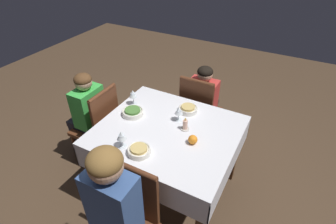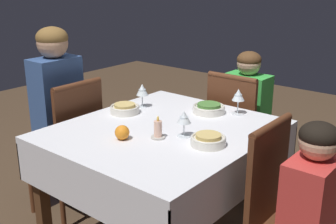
{
  "view_description": "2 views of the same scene",
  "coord_description": "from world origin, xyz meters",
  "views": [
    {
      "loc": [
        0.8,
        -1.48,
        2.15
      ],
      "look_at": [
        -0.02,
        0.04,
        0.91
      ],
      "focal_mm": 28.0,
      "sensor_mm": 36.0,
      "label": 1
    },
    {
      "loc": [
        1.61,
        1.35,
        1.55
      ],
      "look_at": [
        0.04,
        0.06,
        0.88
      ],
      "focal_mm": 45.0,
      "sensor_mm": 36.0,
      "label": 2
    }
  ],
  "objects": [
    {
      "name": "chair_north",
      "position": [
        -0.01,
        0.72,
        0.51
      ],
      "size": [
        0.39,
        0.39,
        0.94
      ],
      "rotation": [
        0.0,
        0.0,
        3.14
      ],
      "color": "#562D19",
      "rests_on": "ground_plane"
    },
    {
      "name": "ground_plane",
      "position": [
        0.0,
        0.0,
        0.0
      ],
      "size": [
        8.0,
        8.0,
        0.0
      ],
      "primitive_type": "plane",
      "color": "#4C3826"
    },
    {
      "name": "chair_west",
      "position": [
        -0.78,
        0.01,
        0.51
      ],
      "size": [
        0.39,
        0.39,
        0.94
      ],
      "rotation": [
        0.0,
        0.0,
        -1.57
      ],
      "color": "#562D19",
      "rests_on": "ground_plane"
    },
    {
      "name": "dining_table",
      "position": [
        0.0,
        0.0,
        0.67
      ],
      "size": [
        1.14,
        1.01,
        0.77
      ],
      "color": "silver",
      "rests_on": "ground_plane"
    },
    {
      "name": "wine_glass_south",
      "position": [
        -0.21,
        -0.34,
        0.87
      ],
      "size": [
        0.07,
        0.07,
        0.15
      ],
      "color": "white",
      "rests_on": "dining_table"
    },
    {
      "name": "bowl_south",
      "position": [
        -0.06,
        -0.35,
        0.79
      ],
      "size": [
        0.17,
        0.17,
        0.06
      ],
      "color": "silver",
      "rests_on": "dining_table"
    },
    {
      "name": "person_adult_denim",
      "position": [
        0.08,
        -0.86,
        0.7
      ],
      "size": [
        0.3,
        0.34,
        1.25
      ],
      "color": "#383342",
      "rests_on": "ground_plane"
    },
    {
      "name": "bowl_north",
      "position": [
        0.04,
        0.31,
        0.79
      ],
      "size": [
        0.17,
        0.17,
        0.06
      ],
      "color": "silver",
      "rests_on": "dining_table"
    },
    {
      "name": "person_child_red",
      "position": [
        -0.01,
        0.88,
        0.54
      ],
      "size": [
        0.3,
        0.33,
        0.98
      ],
      "rotation": [
        0.0,
        0.0,
        3.14
      ],
      "color": "#4C4233",
      "rests_on": "ground_plane"
    },
    {
      "name": "candle_centerpiece",
      "position": [
        0.13,
        0.07,
        0.8
      ],
      "size": [
        0.07,
        0.07,
        0.12
      ],
      "color": "beige",
      "rests_on": "dining_table"
    },
    {
      "name": "chair_south",
      "position": [
        0.08,
        -0.72,
        0.51
      ],
      "size": [
        0.39,
        0.39,
        0.94
      ],
      "color": "#562D19",
      "rests_on": "ground_plane"
    },
    {
      "name": "bowl_west",
      "position": [
        -0.37,
        0.04,
        0.79
      ],
      "size": [
        0.19,
        0.19,
        0.06
      ],
      "color": "silver",
      "rests_on": "dining_table"
    },
    {
      "name": "wine_glass_west",
      "position": [
        -0.46,
        0.18,
        0.88
      ],
      "size": [
        0.07,
        0.07,
        0.15
      ],
      "color": "white",
      "rests_on": "dining_table"
    },
    {
      "name": "wine_glass_north",
      "position": [
        0.02,
        0.15,
        0.86
      ],
      "size": [
        0.07,
        0.07,
        0.14
      ],
      "color": "white",
      "rests_on": "dining_table"
    },
    {
      "name": "orange_fruit",
      "position": [
        0.25,
        -0.06,
        0.8
      ],
      "size": [
        0.07,
        0.07,
        0.07
      ],
      "primitive_type": "sphere",
      "color": "orange",
      "rests_on": "dining_table"
    },
    {
      "name": "person_child_green",
      "position": [
        -0.94,
        0.01,
        0.58
      ],
      "size": [
        0.33,
        0.3,
        1.06
      ],
      "rotation": [
        0.0,
        0.0,
        -1.57
      ],
      "color": "#282833",
      "rests_on": "ground_plane"
    }
  ]
}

